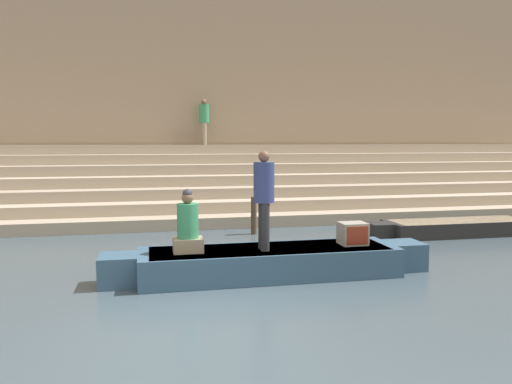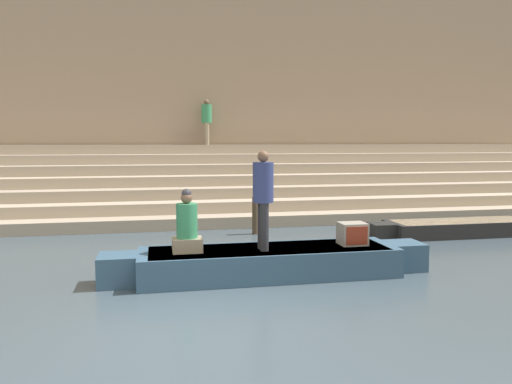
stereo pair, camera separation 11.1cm
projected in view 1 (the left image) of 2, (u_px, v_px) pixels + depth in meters
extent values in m
plane|color=#3D4C56|center=(193.00, 330.00, 6.47)|extent=(120.00, 120.00, 0.00)
cube|color=tan|center=(167.00, 211.00, 16.23)|extent=(36.00, 5.57, 0.33)
cube|color=#B2A28D|center=(166.00, 200.00, 16.58)|extent=(36.00, 4.78, 0.33)
cube|color=tan|center=(165.00, 189.00, 16.94)|extent=(36.00, 3.98, 0.33)
cube|color=#B2A28D|center=(165.00, 178.00, 17.29)|extent=(36.00, 3.18, 0.33)
cube|color=tan|center=(164.00, 168.00, 17.64)|extent=(36.00, 2.39, 0.33)
cube|color=#B2A28D|center=(164.00, 159.00, 18.00)|extent=(36.00, 1.59, 0.33)
cube|color=tan|center=(163.00, 149.00, 18.35)|extent=(36.00, 0.80, 0.33)
cube|color=tan|center=(161.00, 89.00, 19.09)|extent=(34.20, 1.20, 8.87)
cube|color=brown|center=(164.00, 198.00, 18.90)|extent=(34.20, 0.12, 0.60)
cube|color=#33516B|center=(270.00, 262.00, 9.03)|extent=(4.65, 1.25, 0.52)
cube|color=#2D2D2D|center=(270.00, 249.00, 9.00)|extent=(4.28, 1.15, 0.05)
cube|color=#33516B|center=(404.00, 255.00, 9.58)|extent=(0.65, 0.69, 0.52)
cube|color=#33516B|center=(118.00, 270.00, 8.47)|extent=(0.65, 0.69, 0.52)
cylinder|color=olive|center=(226.00, 247.00, 9.57)|extent=(2.75, 0.04, 0.04)
cylinder|color=#28282D|center=(263.00, 225.00, 8.94)|extent=(0.15, 0.15, 0.85)
cylinder|color=#28282D|center=(265.00, 227.00, 8.74)|extent=(0.15, 0.15, 0.85)
cylinder|color=navy|center=(264.00, 182.00, 8.76)|extent=(0.37, 0.37, 0.71)
sphere|color=brown|center=(264.00, 156.00, 8.71)|extent=(0.20, 0.20, 0.20)
cube|color=gray|center=(188.00, 245.00, 8.68)|extent=(0.52, 0.41, 0.25)
cylinder|color=#338456|center=(188.00, 221.00, 8.64)|extent=(0.37, 0.37, 0.60)
sphere|color=brown|center=(187.00, 198.00, 8.60)|extent=(0.20, 0.20, 0.20)
sphere|color=#333338|center=(187.00, 194.00, 8.59)|extent=(0.17, 0.17, 0.17)
cube|color=#9E998E|center=(353.00, 233.00, 9.32)|extent=(0.49, 0.42, 0.41)
cube|color=#99331E|center=(357.00, 236.00, 9.11)|extent=(0.41, 0.02, 0.33)
cube|color=black|center=(459.00, 227.00, 13.03)|extent=(3.96, 1.12, 0.39)
cube|color=tan|center=(460.00, 221.00, 13.01)|extent=(3.64, 1.02, 0.05)
cube|color=black|center=(380.00, 231.00, 12.56)|extent=(0.55, 0.62, 0.39)
cylinder|color=#473828|center=(254.00, 215.00, 13.12)|extent=(0.15, 0.15, 0.99)
cylinder|color=gray|center=(204.00, 134.00, 18.71)|extent=(0.16, 0.16, 0.81)
cylinder|color=gray|center=(204.00, 134.00, 18.50)|extent=(0.16, 0.16, 0.81)
cylinder|color=#338456|center=(204.00, 114.00, 18.53)|extent=(0.38, 0.38, 0.68)
sphere|color=brown|center=(204.00, 102.00, 18.49)|extent=(0.19, 0.19, 0.19)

